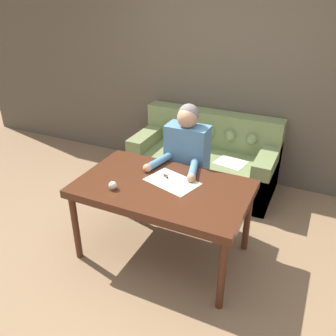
{
  "coord_description": "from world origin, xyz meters",
  "views": [
    {
      "loc": [
        1.12,
        -2.27,
        2.27
      ],
      "look_at": [
        -0.04,
        0.19,
        0.83
      ],
      "focal_mm": 38.0,
      "sensor_mm": 36.0,
      "label": 1
    }
  ],
  "objects_px": {
    "dining_table": "(163,192)",
    "person": "(186,166)",
    "couch": "(205,161)",
    "scissors": "(167,178)",
    "pin_cushion": "(113,186)"
  },
  "relations": [
    {
      "from": "pin_cushion",
      "to": "dining_table",
      "type": "bearing_deg",
      "value": 33.96
    },
    {
      "from": "scissors",
      "to": "pin_cushion",
      "type": "distance_m",
      "value": 0.49
    },
    {
      "from": "scissors",
      "to": "person",
      "type": "bearing_deg",
      "value": 90.21
    },
    {
      "from": "scissors",
      "to": "pin_cushion",
      "type": "height_order",
      "value": "pin_cushion"
    },
    {
      "from": "couch",
      "to": "person",
      "type": "xyz_separation_m",
      "value": [
        0.08,
        -0.79,
        0.32
      ]
    },
    {
      "from": "couch",
      "to": "pin_cushion",
      "type": "height_order",
      "value": "couch"
    },
    {
      "from": "dining_table",
      "to": "couch",
      "type": "distance_m",
      "value": 1.42
    },
    {
      "from": "dining_table",
      "to": "person",
      "type": "xyz_separation_m",
      "value": [
        -0.02,
        0.59,
        -0.02
      ]
    },
    {
      "from": "dining_table",
      "to": "couch",
      "type": "bearing_deg",
      "value": 94.21
    },
    {
      "from": "dining_table",
      "to": "person",
      "type": "height_order",
      "value": "person"
    },
    {
      "from": "person",
      "to": "scissors",
      "type": "height_order",
      "value": "person"
    },
    {
      "from": "scissors",
      "to": "pin_cushion",
      "type": "relative_size",
      "value": 2.63
    },
    {
      "from": "couch",
      "to": "pin_cushion",
      "type": "relative_size",
      "value": 23.68
    },
    {
      "from": "couch",
      "to": "scissors",
      "type": "height_order",
      "value": "couch"
    },
    {
      "from": "couch",
      "to": "person",
      "type": "distance_m",
      "value": 0.86
    }
  ]
}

